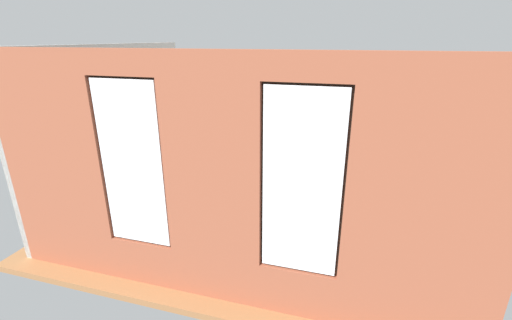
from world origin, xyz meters
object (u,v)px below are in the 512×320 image
(cup_ceramic, at_px, (233,174))
(couch_left, at_px, (401,211))
(tv_flatscreen, at_px, (137,153))
(potted_plant_corner_near_left, at_px, (401,157))
(potted_plant_between_couches, at_px, (269,230))
(papasan_chair, at_px, (277,160))
(table_plant_small, at_px, (255,171))
(potted_plant_foreground_right, at_px, (193,134))
(potted_plant_corner_far_left, at_px, (435,263))
(couch_by_window, at_px, (183,238))
(potted_plant_near_tv, at_px, (130,191))
(potted_plant_mid_room_small, at_px, (302,177))
(potted_plant_by_left_couch, at_px, (376,175))
(candle_jar, at_px, (259,176))
(remote_silver, at_px, (276,176))
(media_console, at_px, (140,182))
(coffee_table, at_px, (255,178))

(cup_ceramic, bearing_deg, couch_left, 172.72)
(tv_flatscreen, bearing_deg, potted_plant_corner_near_left, -158.67)
(potted_plant_corner_near_left, bearing_deg, potted_plant_between_couches, 61.82)
(tv_flatscreen, relative_size, papasan_chair, 0.97)
(cup_ceramic, bearing_deg, table_plant_small, -166.52)
(table_plant_small, height_order, potted_plant_foreground_right, potted_plant_foreground_right)
(potted_plant_foreground_right, height_order, potted_plant_corner_far_left, potted_plant_foreground_right)
(couch_by_window, xyz_separation_m, potted_plant_foreground_right, (1.74, -3.99, 0.50))
(couch_left, bearing_deg, potted_plant_near_tv, -73.48)
(potted_plant_foreground_right, relative_size, potted_plant_mid_room_small, 2.33)
(tv_flatscreen, distance_m, potted_plant_by_left_couch, 5.28)
(table_plant_small, relative_size, potted_plant_near_tv, 0.16)
(couch_left, bearing_deg, couch_by_window, -56.74)
(candle_jar, distance_m, potted_plant_mid_room_small, 0.99)
(couch_left, distance_m, remote_silver, 2.60)
(potted_plant_corner_far_left, bearing_deg, couch_left, -85.84)
(couch_by_window, distance_m, potted_plant_mid_room_small, 3.18)
(papasan_chair, height_order, potted_plant_between_couches, potted_plant_between_couches)
(couch_left, distance_m, tv_flatscreen, 5.45)
(couch_left, height_order, potted_plant_near_tv, potted_plant_near_tv)
(couch_left, relative_size, cup_ceramic, 23.69)
(potted_plant_corner_near_left, bearing_deg, tv_flatscreen, 21.33)
(media_console, bearing_deg, couch_by_window, 137.41)
(remote_silver, height_order, potted_plant_by_left_couch, potted_plant_by_left_couch)
(candle_jar, distance_m, potted_plant_near_tv, 2.59)
(media_console, bearing_deg, potted_plant_mid_room_small, -164.30)
(couch_by_window, height_order, coffee_table, couch_by_window)
(cup_ceramic, relative_size, candle_jar, 0.81)
(couch_left, relative_size, potted_plant_mid_room_small, 3.52)
(coffee_table, bearing_deg, remote_silver, -163.03)
(potted_plant_by_left_couch, distance_m, potted_plant_corner_near_left, 0.86)
(potted_plant_foreground_right, relative_size, potted_plant_between_couches, 1.05)
(couch_by_window, distance_m, cup_ceramic, 2.38)
(cup_ceramic, xyz_separation_m, potted_plant_mid_room_small, (-1.45, -0.47, -0.09))
(papasan_chair, xyz_separation_m, potted_plant_mid_room_small, (-0.75, 0.82, -0.05))
(media_console, height_order, potted_plant_near_tv, potted_plant_near_tv)
(candle_jar, bearing_deg, couch_by_window, 76.80)
(potted_plant_by_left_couch, height_order, potted_plant_between_couches, potted_plant_between_couches)
(potted_plant_near_tv, bearing_deg, candle_jar, -142.46)
(candle_jar, distance_m, media_console, 2.66)
(couch_left, height_order, media_console, couch_left)
(media_console, height_order, potted_plant_corner_near_left, potted_plant_corner_near_left)
(cup_ceramic, bearing_deg, coffee_table, -166.52)
(papasan_chair, bearing_deg, candle_jar, 84.98)
(table_plant_small, bearing_deg, coffee_table, -90.00)
(remote_silver, distance_m, potted_plant_corner_far_left, 3.81)
(cup_ceramic, xyz_separation_m, tv_flatscreen, (2.01, 0.50, 0.45))
(table_plant_small, distance_m, media_console, 2.57)
(potted_plant_corner_near_left, bearing_deg, potted_plant_corner_far_left, 89.98)
(coffee_table, relative_size, potted_plant_mid_room_small, 2.59)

